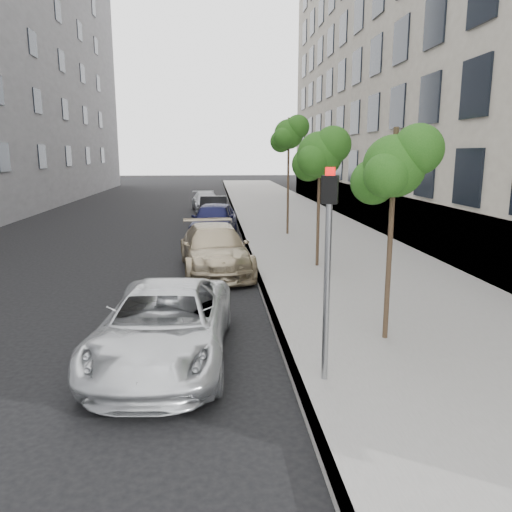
{
  "coord_description": "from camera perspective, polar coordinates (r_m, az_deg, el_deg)",
  "views": [
    {
      "loc": [
        -0.13,
        -7.54,
        3.7
      ],
      "look_at": [
        0.79,
        3.06,
        1.5
      ],
      "focal_mm": 35.0,
      "sensor_mm": 36.0,
      "label": 1
    }
  ],
  "objects": [
    {
      "name": "ground",
      "position": [
        8.4,
        -3.65,
        -14.47
      ],
      "size": [
        160.0,
        160.0,
        0.0
      ],
      "primitive_type": "plane",
      "color": "black",
      "rests_on": "ground"
    },
    {
      "name": "suv",
      "position": [
        15.85,
        -4.74,
        0.83
      ],
      "size": [
        2.54,
        5.21,
        1.46
      ],
      "primitive_type": "imported",
      "rotation": [
        0.0,
        0.0,
        0.1
      ],
      "color": "tan",
      "rests_on": "ground"
    },
    {
      "name": "sidewalk",
      "position": [
        32.06,
        3.05,
        5.14
      ],
      "size": [
        6.4,
        72.0,
        0.14
      ],
      "primitive_type": "cube",
      "color": "gray",
      "rests_on": "ground"
    },
    {
      "name": "sedan_blue",
      "position": [
        22.39,
        -4.83,
        4.13
      ],
      "size": [
        2.39,
        4.78,
        1.56
      ],
      "primitive_type": "imported",
      "rotation": [
        0.0,
        0.0,
        -0.12
      ],
      "color": "#11133A",
      "rests_on": "ground"
    },
    {
      "name": "sedan_rear",
      "position": [
        32.9,
        -5.71,
        6.22
      ],
      "size": [
        2.19,
        4.4,
        1.23
      ],
      "primitive_type": "imported",
      "rotation": [
        0.0,
        0.0,
        0.11
      ],
      "color": "#A2A4A9",
      "rests_on": "ground"
    },
    {
      "name": "tree_mid",
      "position": [
        15.9,
        7.4,
        11.43
      ],
      "size": [
        1.75,
        1.55,
        4.39
      ],
      "color": "#38281C",
      "rests_on": "sidewalk"
    },
    {
      "name": "tree_far",
      "position": [
        22.31,
        3.83,
        13.7
      ],
      "size": [
        1.64,
        1.44,
        5.18
      ],
      "color": "#38281C",
      "rests_on": "sidewalk"
    },
    {
      "name": "sedan_black",
      "position": [
        27.59,
        -4.87,
        5.35
      ],
      "size": [
        1.54,
        4.19,
        1.37
      ],
      "primitive_type": "imported",
      "rotation": [
        0.0,
        0.0,
        -0.02
      ],
      "color": "black",
      "rests_on": "ground"
    },
    {
      "name": "curb",
      "position": [
        31.78,
        -2.56,
        5.09
      ],
      "size": [
        0.15,
        72.0,
        0.14
      ],
      "primitive_type": "cube",
      "color": "#9E9B93",
      "rests_on": "ground"
    },
    {
      "name": "minivan",
      "position": [
        9.19,
        -10.41,
        -7.75
      ],
      "size": [
        2.58,
        5.0,
        1.35
      ],
      "primitive_type": "imported",
      "rotation": [
        0.0,
        0.0,
        -0.07
      ],
      "color": "silver",
      "rests_on": "ground"
    },
    {
      "name": "tree_near",
      "position": [
        9.65,
        15.66,
        9.84
      ],
      "size": [
        1.54,
        1.34,
        4.08
      ],
      "color": "#38281C",
      "rests_on": "sidewalk"
    },
    {
      "name": "signal_pole",
      "position": [
        7.7,
        8.22,
        0.52
      ],
      "size": [
        0.29,
        0.25,
        3.36
      ],
      "rotation": [
        0.0,
        0.0,
        -0.35
      ],
      "color": "#939699",
      "rests_on": "sidewalk"
    }
  ]
}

